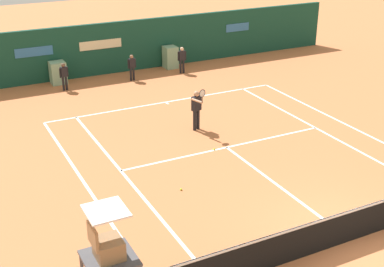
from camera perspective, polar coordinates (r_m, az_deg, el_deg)
The scene contains 10 objects.
ground_plane at distance 14.98m, azimuth 15.24°, elevation -9.84°, with size 80.00×80.00×0.01m.
tennis_net at distance 14.37m, azimuth 16.98°, elevation -9.20°, with size 12.10×0.10×1.07m.
sponsor_back_wall at distance 27.72m, azimuth -7.52°, elevation 9.11°, with size 25.00×1.02×2.60m.
umpire_chair at distance 10.67m, azimuth -8.95°, elevation -12.54°, with size 1.00×1.00×2.76m.
player_on_baseline at distance 20.15m, azimuth 0.51°, elevation 2.86°, with size 0.50×0.78×1.81m.
ball_kid_left_post at distance 26.30m, azimuth -6.46°, elevation 7.23°, with size 0.43×0.18×1.29m.
ball_kid_right_post at distance 27.32m, azimuth -1.08°, elevation 8.07°, with size 0.45×0.22×1.36m.
ball_kid_centre_post at distance 25.38m, azimuth -13.56°, elevation 6.14°, with size 0.43×0.22×1.31m.
tennis_ball_near_service_line at distance 16.24m, azimuth -1.18°, elevation -6.00°, with size 0.07×0.07×0.07m, color #CCE033.
tennis_ball_mid_court at distance 18.82m, azimuth 2.39°, elevation -1.68°, with size 0.07×0.07×0.07m, color #CCE033.
Camera 1 is at (-8.92, -8.41, 8.01)m, focal length 49.75 mm.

